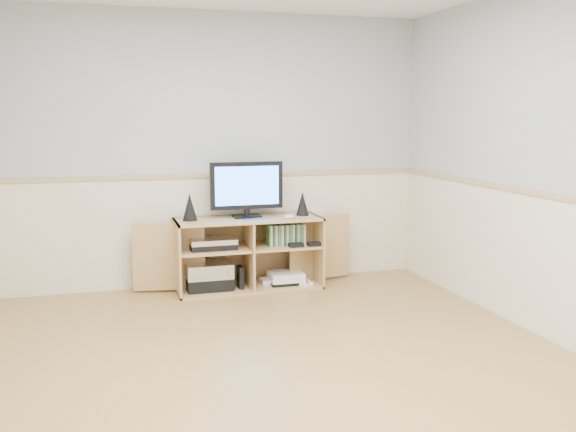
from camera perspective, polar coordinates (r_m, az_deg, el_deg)
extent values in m
cube|color=#AF8A4D|center=(4.08, -0.79, -13.89)|extent=(4.00, 4.50, 0.02)
cube|color=#ACB4BA|center=(4.73, 23.42, 4.30)|extent=(0.02, 4.50, 2.50)
cube|color=#ACB4BA|center=(5.97, -6.72, 5.81)|extent=(4.00, 0.02, 2.50)
cube|color=#ACB4BA|center=(1.73, 19.90, -2.45)|extent=(4.00, 0.02, 2.50)
cube|color=beige|center=(6.04, -6.56, -1.32)|extent=(4.00, 0.01, 1.00)
cube|color=tan|center=(5.97, -6.64, 3.59)|extent=(4.00, 0.02, 0.04)
cube|color=tan|center=(5.95, -3.51, -6.29)|extent=(1.32, 0.49, 0.02)
cube|color=tan|center=(5.81, -3.57, -0.29)|extent=(1.32, 0.49, 0.02)
cube|color=tan|center=(5.76, -9.84, -3.68)|extent=(0.02, 0.49, 0.65)
cube|color=tan|center=(6.04, 2.47, -2.96)|extent=(0.02, 0.49, 0.65)
cube|color=tan|center=(6.10, -4.04, -2.87)|extent=(1.32, 0.02, 0.65)
cube|color=tan|center=(5.87, -3.54, -3.33)|extent=(0.02, 0.47, 0.61)
cube|color=tan|center=(5.80, -6.72, -2.98)|extent=(0.63, 0.45, 0.02)
cube|color=tan|center=(5.94, -0.44, -2.62)|extent=(0.63, 0.45, 0.02)
cube|color=tan|center=(5.82, -10.55, -3.57)|extent=(0.63, 0.13, 0.61)
cube|color=tan|center=(6.13, 2.84, -2.80)|extent=(0.63, 0.13, 0.61)
cube|color=black|center=(5.86, -3.68, -0.02)|extent=(0.25, 0.18, 0.02)
cube|color=black|center=(5.85, -3.68, 0.36)|extent=(0.05, 0.04, 0.06)
cube|color=black|center=(5.82, -3.71, 2.73)|extent=(0.67, 0.05, 0.43)
cube|color=#3072FF|center=(5.79, -3.65, 2.70)|extent=(0.59, 0.01, 0.35)
cone|color=black|center=(5.72, -8.73, 0.79)|extent=(0.13, 0.13, 0.24)
cone|color=black|center=(5.95, 1.29, 1.12)|extent=(0.12, 0.12, 0.22)
cube|color=silver|center=(5.69, -2.48, -0.31)|extent=(0.34, 0.19, 0.01)
ellipsoid|color=white|center=(5.76, 0.14, -0.07)|extent=(0.10, 0.07, 0.04)
cube|color=black|center=(5.86, -7.05, -5.92)|extent=(0.41, 0.30, 0.11)
cube|color=silver|center=(5.83, -7.07, -4.78)|extent=(0.41, 0.30, 0.13)
cube|color=black|center=(5.79, -6.73, -2.64)|extent=(0.41, 0.29, 0.05)
cube|color=silver|center=(5.78, -6.73, -2.18)|extent=(0.41, 0.29, 0.05)
cube|color=black|center=(5.85, -4.26, -5.44)|extent=(0.04, 0.14, 0.20)
cube|color=white|center=(6.02, -1.44, -5.77)|extent=(0.21, 0.16, 0.05)
cube|color=black|center=(6.00, -0.20, -5.88)|extent=(0.30, 0.24, 0.03)
cube|color=white|center=(5.99, -0.20, -5.37)|extent=(0.31, 0.26, 0.08)
cube|color=white|center=(5.99, 1.86, -5.92)|extent=(0.04, 0.14, 0.03)
cube|color=white|center=(6.13, 1.21, -5.57)|extent=(0.09, 0.15, 0.03)
cube|color=#3F8C3F|center=(5.91, -0.21, -1.65)|extent=(0.34, 0.14, 0.19)
cube|color=white|center=(6.26, 2.49, 0.02)|extent=(0.12, 0.03, 0.12)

